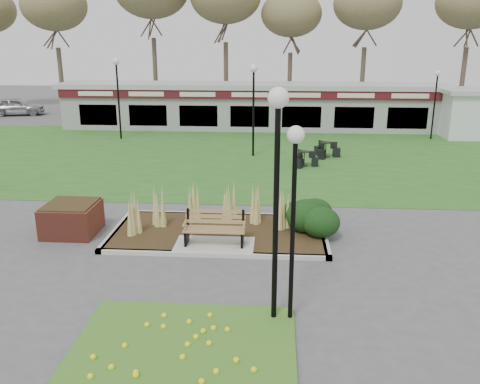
# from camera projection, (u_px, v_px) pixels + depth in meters

# --- Properties ---
(ground) EXTENTS (100.00, 100.00, 0.00)m
(ground) POSITION_uv_depth(u_px,v_px,m) (214.00, 250.00, 14.05)
(ground) COLOR #515154
(ground) RESTS_ON ground
(lawn) EXTENTS (34.00, 16.00, 0.02)m
(lawn) POSITION_uv_depth(u_px,v_px,m) (243.00, 155.00, 25.51)
(lawn) COLOR #25631F
(lawn) RESTS_ON ground
(flower_bed) EXTENTS (4.20, 3.00, 0.16)m
(flower_bed) POSITION_uv_depth(u_px,v_px,m) (185.00, 344.00, 9.64)
(flower_bed) COLOR #31671D
(flower_bed) RESTS_ON ground
(planting_bed) EXTENTS (6.75, 3.40, 1.27)m
(planting_bed) POSITION_uv_depth(u_px,v_px,m) (262.00, 222.00, 15.15)
(planting_bed) COLOR #302313
(planting_bed) RESTS_ON ground
(park_bench) EXTENTS (1.70, 0.66, 0.93)m
(park_bench) POSITION_uv_depth(u_px,v_px,m) (215.00, 227.00, 14.12)
(park_bench) COLOR #9B7C46
(park_bench) RESTS_ON ground
(brick_planter) EXTENTS (1.50, 1.50, 0.95)m
(brick_planter) POSITION_uv_depth(u_px,v_px,m) (72.00, 218.00, 15.17)
(brick_planter) COLOR brown
(brick_planter) RESTS_ON ground
(food_pavilion) EXTENTS (24.60, 3.40, 2.90)m
(food_pavilion) POSITION_uv_depth(u_px,v_px,m) (251.00, 106.00, 32.68)
(food_pavilion) COLOR #939396
(food_pavilion) RESTS_ON ground
(service_hut) EXTENTS (4.40, 3.40, 2.83)m
(service_hut) POSITION_uv_depth(u_px,v_px,m) (478.00, 113.00, 29.90)
(service_hut) COLOR silver
(service_hut) RESTS_ON ground
(tree_backdrop) EXTENTS (47.24, 5.24, 10.36)m
(tree_backdrop) POSITION_uv_depth(u_px,v_px,m) (257.00, 1.00, 38.36)
(tree_backdrop) COLOR #47382B
(tree_backdrop) RESTS_ON ground
(lamp_post_near_left) EXTENTS (0.34, 0.34, 4.08)m
(lamp_post_near_left) POSITION_uv_depth(u_px,v_px,m) (294.00, 183.00, 9.71)
(lamp_post_near_left) COLOR black
(lamp_post_near_left) RESTS_ON ground
(lamp_post_near_right) EXTENTS (0.40, 0.40, 4.79)m
(lamp_post_near_right) POSITION_uv_depth(u_px,v_px,m) (277.00, 156.00, 9.59)
(lamp_post_near_right) COLOR black
(lamp_post_near_right) RESTS_ON ground
(lamp_post_mid_right) EXTENTS (0.37, 0.37, 4.45)m
(lamp_post_mid_right) POSITION_uv_depth(u_px,v_px,m) (254.00, 90.00, 24.42)
(lamp_post_mid_right) COLOR black
(lamp_post_mid_right) RESTS_ON ground
(lamp_post_far_right) EXTENTS (0.33, 0.33, 3.93)m
(lamp_post_far_right) POSITION_uv_depth(u_px,v_px,m) (436.00, 90.00, 28.73)
(lamp_post_far_right) COLOR black
(lamp_post_far_right) RESTS_ON ground
(lamp_post_far_left) EXTENTS (0.38, 0.38, 4.59)m
(lamp_post_far_left) POSITION_uv_depth(u_px,v_px,m) (117.00, 81.00, 28.70)
(lamp_post_far_left) COLOR black
(lamp_post_far_left) RESTS_ON ground
(bistro_set_b) EXTENTS (1.25, 1.38, 0.73)m
(bistro_set_b) POSITION_uv_depth(u_px,v_px,m) (326.00, 152.00, 25.02)
(bistro_set_b) COLOR black
(bistro_set_b) RESTS_ON ground
(bistro_set_d) EXTENTS (1.10, 1.27, 0.67)m
(bistro_set_d) POSITION_uv_depth(u_px,v_px,m) (304.00, 161.00, 23.26)
(bistro_set_d) COLOR black
(bistro_set_d) RESTS_ON ground
(car_silver) EXTENTS (4.22, 2.51, 1.35)m
(car_silver) POSITION_uv_depth(u_px,v_px,m) (17.00, 106.00, 38.65)
(car_silver) COLOR #A6A6AA
(car_silver) RESTS_ON ground
(car_black) EXTENTS (4.21, 2.54, 1.31)m
(car_black) POSITION_uv_depth(u_px,v_px,m) (130.00, 115.00, 34.48)
(car_black) COLOR black
(car_black) RESTS_ON ground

